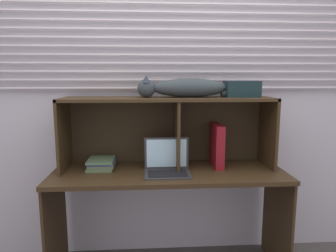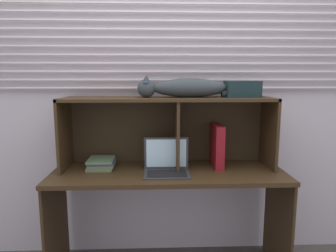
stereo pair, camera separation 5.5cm
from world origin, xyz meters
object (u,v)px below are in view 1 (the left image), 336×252
book_stack (101,164)px  storage_box (242,89)px  cat (185,88)px  binder_upright (217,145)px  laptop (167,165)px

book_stack → storage_box: 1.15m
cat → binder_upright: (0.24, 0.00, -0.42)m
book_stack → laptop: bearing=-15.8°
binder_upright → storage_box: (0.17, 0.00, 0.41)m
cat → binder_upright: size_ratio=2.76×
laptop → book_stack: (-0.47, 0.13, -0.02)m
book_stack → storage_box: storage_box is taller
storage_box → book_stack: bearing=-179.8°
cat → laptop: 0.56m
laptop → book_stack: laptop is taller
cat → storage_box: size_ratio=3.61×
laptop → book_stack: size_ratio=1.42×
laptop → binder_upright: binder_upright is taller
binder_upright → book_stack: bearing=-179.7°
cat → binder_upright: 0.48m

